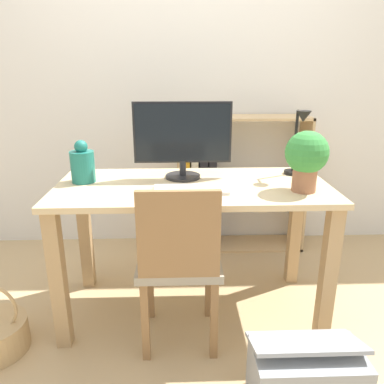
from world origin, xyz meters
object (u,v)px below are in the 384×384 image
at_px(vase, 83,165).
at_px(bookshelf, 215,186).
at_px(storage_box, 305,377).
at_px(chair, 179,260).
at_px(potted_plant, 306,157).
at_px(desk_lamp, 299,137).
at_px(keyboard, 191,190).
at_px(monitor, 183,136).

xyz_separation_m(vase, bookshelf, (0.78, 0.74, -0.36)).
relative_size(bookshelf, storage_box, 2.27).
distance_m(chair, bookshelf, 1.14).
bearing_deg(potted_plant, chair, -165.47).
relative_size(desk_lamp, potted_plant, 1.24).
bearing_deg(keyboard, storage_box, -51.83).
xyz_separation_m(keyboard, vase, (-0.57, 0.18, 0.09)).
bearing_deg(vase, potted_plant, -10.01).
bearing_deg(keyboard, vase, 162.40).
relative_size(keyboard, bookshelf, 0.36).
distance_m(vase, storage_box, 1.45).
xyz_separation_m(potted_plant, storage_box, (-0.11, -0.55, -0.79)).
xyz_separation_m(monitor, storage_box, (0.49, -0.81, -0.85)).
bearing_deg(storage_box, monitor, 120.89).
distance_m(potted_plant, storage_box, 0.97).
bearing_deg(chair, keyboard, 67.56).
bearing_deg(vase, storage_box, -36.42).
xyz_separation_m(monitor, vase, (-0.53, -0.06, -0.14)).
height_order(vase, storage_box, vase).
bearing_deg(storage_box, bookshelf, 98.96).
distance_m(keyboard, storage_box, 0.96).
relative_size(desk_lamp, bookshelf, 0.36).
bearing_deg(desk_lamp, potted_plant, -98.67).
xyz_separation_m(keyboard, storage_box, (0.45, -0.57, -0.63)).
bearing_deg(bookshelf, monitor, -110.07).
bearing_deg(desk_lamp, monitor, 179.75).
bearing_deg(storage_box, vase, 143.58).
relative_size(desk_lamp, chair, 0.43).
height_order(keyboard, vase, vase).
bearing_deg(monitor, chair, -93.54).
height_order(desk_lamp, chair, desk_lamp).
height_order(chair, storage_box, chair).
distance_m(desk_lamp, chair, 0.93).
bearing_deg(chair, monitor, 83.62).
distance_m(monitor, chair, 0.67).
bearing_deg(monitor, bookshelf, 69.93).
relative_size(keyboard, vase, 1.63).
bearing_deg(keyboard, bookshelf, 77.09).
distance_m(vase, bookshelf, 1.14).
distance_m(chair, storage_box, 0.73).
bearing_deg(potted_plant, keyboard, 178.13).
bearing_deg(desk_lamp, keyboard, -158.15).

